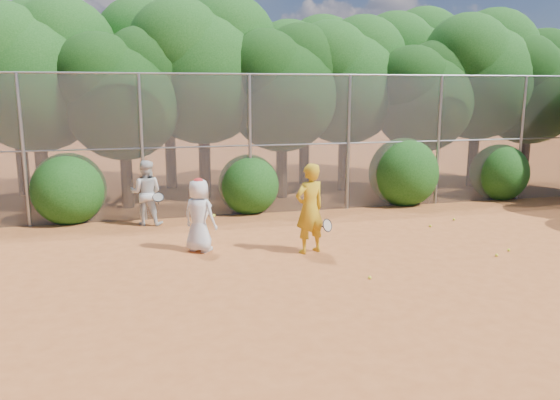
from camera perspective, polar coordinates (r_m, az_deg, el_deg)
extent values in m
plane|color=#A85526|center=(10.76, 8.54, -8.08)|extent=(80.00, 80.00, 0.00)
cylinder|color=gray|center=(15.70, -25.24, 4.62)|extent=(0.09, 0.09, 4.00)
cylinder|color=gray|center=(15.41, -14.21, 5.25)|extent=(0.09, 0.09, 4.00)
cylinder|color=gray|center=(15.70, -3.15, 5.69)|extent=(0.09, 0.09, 4.00)
cylinder|color=gray|center=(16.53, 7.16, 5.92)|extent=(0.09, 0.09, 4.00)
cylinder|color=gray|center=(17.84, 16.23, 5.95)|extent=(0.09, 0.09, 4.00)
cylinder|color=gray|center=(19.53, 23.89, 5.87)|extent=(0.09, 0.09, 4.00)
cylinder|color=gray|center=(15.85, 0.41, 13.01)|extent=(20.00, 0.05, 0.05)
cylinder|color=gray|center=(15.92, 0.40, 5.79)|extent=(20.00, 0.04, 0.04)
cube|color=slate|center=(15.92, 0.40, 5.79)|extent=(20.00, 0.02, 4.00)
cylinder|color=black|center=(18.23, -23.60, 3.21)|extent=(0.38, 0.38, 2.52)
sphere|color=#134210|center=(18.08, -24.24, 10.97)|extent=(4.03, 4.03, 4.03)
sphere|color=#134210|center=(18.40, -21.74, 14.31)|extent=(3.23, 3.23, 3.23)
sphere|color=#134210|center=(17.94, -26.89, 13.34)|extent=(3.02, 3.02, 3.02)
cylinder|color=black|center=(17.32, -15.74, 2.77)|extent=(0.36, 0.36, 2.17)
sphere|color=black|center=(17.14, -16.13, 9.81)|extent=(3.47, 3.47, 3.47)
sphere|color=black|center=(17.49, -13.93, 12.80)|extent=(2.78, 2.78, 2.78)
sphere|color=black|center=(16.91, -18.39, 12.02)|extent=(2.60, 2.60, 2.60)
cylinder|color=black|center=(18.38, -7.88, 4.35)|extent=(0.39, 0.39, 2.66)
sphere|color=#134210|center=(18.24, -8.11, 12.50)|extent=(4.26, 4.26, 4.26)
sphere|color=#134210|center=(18.83, -5.68, 15.76)|extent=(3.40, 3.40, 3.40)
sphere|color=#134210|center=(17.90, -10.53, 15.17)|extent=(3.19, 3.19, 3.19)
cylinder|color=black|center=(18.26, 0.18, 3.80)|extent=(0.37, 0.37, 2.27)
sphere|color=black|center=(18.10, 0.18, 10.81)|extent=(3.64, 3.64, 3.64)
sphere|color=black|center=(18.65, 2.13, 13.62)|extent=(2.91, 2.91, 2.91)
sphere|color=black|center=(17.69, -1.64, 13.15)|extent=(2.73, 2.73, 2.73)
cylinder|color=black|center=(19.76, 6.66, 4.56)|extent=(0.38, 0.38, 2.45)
sphere|color=#134210|center=(19.62, 6.83, 11.54)|extent=(3.92, 3.92, 3.92)
sphere|color=#134210|center=(20.30, 8.62, 14.26)|extent=(3.14, 3.14, 3.14)
sphere|color=#134210|center=(19.12, 5.23, 13.93)|extent=(2.94, 2.94, 2.94)
cylinder|color=black|center=(19.92, 14.43, 3.83)|extent=(0.36, 0.36, 2.10)
sphere|color=black|center=(19.76, 14.73, 9.75)|extent=(3.36, 3.36, 3.36)
sphere|color=black|center=(20.38, 16.09, 12.08)|extent=(2.69, 2.69, 2.69)
sphere|color=black|center=(19.26, 13.64, 11.77)|extent=(2.52, 2.52, 2.52)
cylinder|color=black|center=(21.69, 19.54, 4.78)|extent=(0.39, 0.39, 2.59)
sphere|color=#134210|center=(21.57, 20.00, 11.49)|extent=(4.14, 4.14, 4.14)
sphere|color=#134210|center=(22.42, 21.39, 14.02)|extent=(3.32, 3.32, 3.32)
sphere|color=#134210|center=(20.94, 18.95, 13.85)|extent=(3.11, 3.11, 3.11)
cylinder|color=black|center=(22.64, 24.17, 4.33)|extent=(0.37, 0.37, 2.31)
sphere|color=black|center=(22.51, 24.65, 10.05)|extent=(3.70, 3.70, 3.70)
sphere|color=black|center=(23.27, 25.72, 12.26)|extent=(2.96, 2.96, 2.96)
sphere|color=black|center=(21.90, 23.92, 12.04)|extent=(2.77, 2.77, 2.77)
cylinder|color=black|center=(20.65, -25.36, 4.08)|extent=(0.39, 0.39, 2.62)
sphere|color=#134210|center=(20.53, -25.98, 11.21)|extent=(4.20, 4.20, 4.20)
sphere|color=#134210|center=(20.84, -23.68, 14.28)|extent=(3.36, 3.36, 3.36)
cylinder|color=black|center=(20.47, -11.38, 5.15)|extent=(0.40, 0.40, 2.80)
sphere|color=#134210|center=(20.36, -11.69, 12.84)|extent=(4.48, 4.48, 4.48)
sphere|color=#134210|center=(20.93, -9.33, 15.96)|extent=(3.58, 3.58, 3.58)
sphere|color=#134210|center=(20.05, -14.07, 15.33)|extent=(3.36, 3.36, 3.36)
cylinder|color=black|center=(20.94, 2.54, 5.12)|extent=(0.38, 0.38, 2.52)
sphere|color=#134210|center=(20.81, 2.60, 11.89)|extent=(4.03, 4.03, 4.03)
sphere|color=#134210|center=(21.47, 4.43, 14.54)|extent=(3.23, 3.23, 3.23)
sphere|color=#134210|center=(20.35, 0.91, 14.18)|extent=(3.02, 3.02, 3.02)
cylinder|color=black|center=(23.16, 12.88, 5.71)|extent=(0.40, 0.40, 2.73)
sphere|color=#134210|center=(23.06, 13.19, 12.34)|extent=(4.37, 4.37, 4.37)
sphere|color=#134210|center=(23.90, 14.74, 14.85)|extent=(3.49, 3.49, 3.49)
sphere|color=#134210|center=(22.46, 11.89, 14.65)|extent=(3.28, 3.28, 3.28)
sphere|color=#134210|center=(15.97, -21.22, 1.41)|extent=(2.00, 2.00, 2.00)
sphere|color=#134210|center=(16.14, -3.31, 1.91)|extent=(1.80, 1.80, 1.80)
sphere|color=#134210|center=(17.73, 12.78, 3.16)|extent=(2.20, 2.20, 2.20)
sphere|color=#134210|center=(19.58, 21.95, 2.93)|extent=(1.90, 1.90, 1.90)
imported|color=gold|center=(12.03, 3.12, -0.90)|extent=(0.85, 0.69, 2.01)
torus|color=black|center=(12.03, 4.98, -2.65)|extent=(0.32, 0.26, 0.30)
cylinder|color=black|center=(12.17, 4.20, -2.80)|extent=(0.17, 0.25, 0.12)
imported|color=silver|center=(12.28, -8.43, -1.62)|extent=(0.95, 0.92, 1.64)
ellipsoid|color=red|center=(12.13, -8.54, 1.98)|extent=(0.22, 0.22, 0.13)
sphere|color=yellow|center=(12.11, -6.92, -1.62)|extent=(0.07, 0.07, 0.07)
imported|color=silver|center=(14.98, -13.81, 0.74)|extent=(0.99, 0.86, 1.75)
torus|color=black|center=(14.70, -12.62, 0.31)|extent=(0.31, 0.23, 0.24)
cylinder|color=black|center=(14.89, -12.60, -0.14)|extent=(0.04, 0.23, 0.21)
sphere|color=yellow|center=(12.85, 21.70, -5.38)|extent=(0.07, 0.07, 0.07)
sphere|color=yellow|center=(14.99, 15.44, -2.62)|extent=(0.07, 0.07, 0.07)
sphere|color=yellow|center=(13.35, 22.79, -4.84)|extent=(0.07, 0.07, 0.07)
sphere|color=yellow|center=(10.71, 9.36, -8.00)|extent=(0.07, 0.07, 0.07)
sphere|color=yellow|center=(15.92, 17.71, -1.94)|extent=(0.07, 0.07, 0.07)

